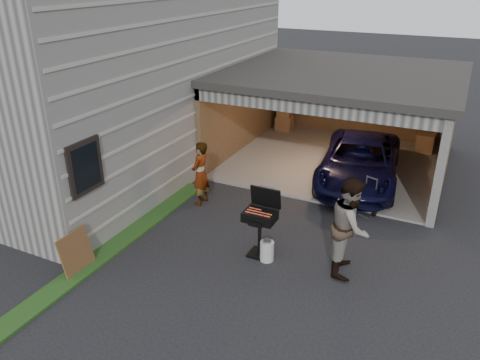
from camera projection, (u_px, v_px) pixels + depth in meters
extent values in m
plane|color=black|center=(215.00, 261.00, 9.82)|extent=(80.00, 80.00, 0.00)
cube|color=#474744|center=(105.00, 71.00, 14.35)|extent=(7.00, 11.00, 5.50)
cube|color=#193814|center=(99.00, 258.00, 9.89)|extent=(0.50, 8.00, 0.06)
cube|color=#605E59|center=(334.00, 161.00, 14.83)|extent=(6.50, 6.00, 0.06)
cube|color=#473B21|center=(360.00, 99.00, 16.68)|extent=(6.50, 0.15, 2.70)
cube|color=#473B21|center=(450.00, 136.00, 13.02)|extent=(0.15, 6.00, 2.70)
cube|color=#473B21|center=(244.00, 109.00, 15.55)|extent=(0.15, 6.00, 2.70)
cube|color=#2D2B28|center=(342.00, 74.00, 13.69)|extent=(6.80, 6.30, 0.20)
cube|color=#474744|center=(310.00, 107.00, 11.41)|extent=(6.50, 0.16, 0.36)
cube|color=beige|center=(325.00, 92.00, 12.37)|extent=(6.00, 2.40, 0.06)
cube|color=#474744|center=(439.00, 174.00, 10.62)|extent=(0.20, 0.18, 2.70)
cube|color=brown|center=(284.00, 123.00, 17.54)|extent=(0.60, 0.50, 0.50)
cube|color=brown|center=(285.00, 111.00, 17.34)|extent=(0.50, 0.45, 0.45)
cube|color=brown|center=(425.00, 143.00, 15.44)|extent=(0.55, 0.50, 0.60)
cube|color=#53331C|center=(437.00, 114.00, 15.51)|extent=(0.24, 0.43, 2.20)
imported|color=black|center=(359.00, 163.00, 13.11)|extent=(2.61, 4.71, 1.25)
imported|color=#A4B8CF|center=(201.00, 173.00, 11.92)|extent=(0.41, 0.62, 1.68)
imported|color=#51241F|center=(350.00, 226.00, 9.13)|extent=(0.91, 1.09, 2.03)
cube|color=black|center=(259.00, 254.00, 10.04)|extent=(0.42, 0.42, 0.05)
cylinder|color=black|center=(259.00, 236.00, 9.86)|extent=(0.07, 0.07, 0.85)
cube|color=black|center=(260.00, 216.00, 9.66)|extent=(0.67, 0.46, 0.20)
cube|color=#59595B|center=(260.00, 213.00, 9.63)|extent=(0.60, 0.40, 0.02)
cube|color=black|center=(266.00, 197.00, 9.77)|extent=(0.67, 0.12, 0.46)
cylinder|color=silver|center=(267.00, 251.00, 9.78)|extent=(0.31, 0.31, 0.44)
cube|color=#53331C|center=(76.00, 253.00, 9.35)|extent=(0.22, 0.78, 0.86)
cube|color=gray|center=(365.00, 215.00, 11.64)|extent=(0.38, 0.31, 0.04)
cylinder|color=black|center=(362.00, 208.00, 11.81)|extent=(0.09, 0.17, 0.17)
cylinder|color=black|center=(375.00, 213.00, 11.56)|extent=(0.09, 0.17, 0.17)
cylinder|color=gray|center=(365.00, 194.00, 11.60)|extent=(0.03, 0.03, 0.98)
cylinder|color=gray|center=(375.00, 197.00, 11.42)|extent=(0.03, 0.03, 0.98)
cylinder|color=gray|center=(372.00, 178.00, 11.31)|extent=(0.27, 0.12, 0.03)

